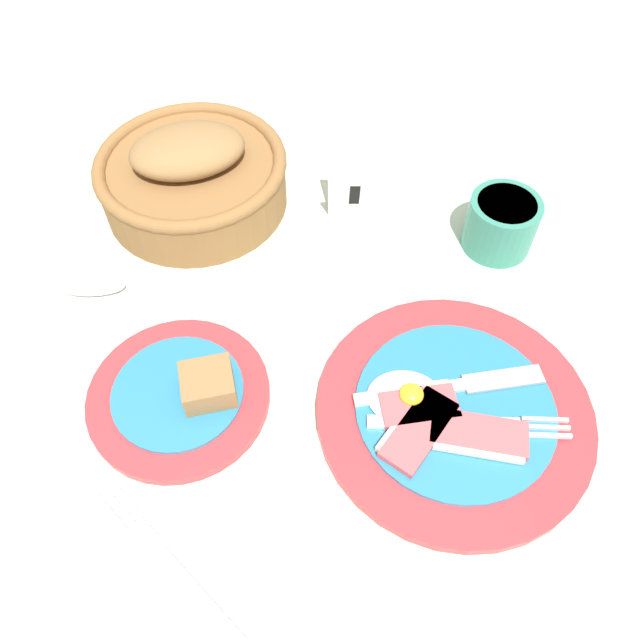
{
  "coord_description": "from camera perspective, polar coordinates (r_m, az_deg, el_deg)",
  "views": [
    {
      "loc": [
        -0.0,
        -0.29,
        0.53
      ],
      "look_at": [
        -0.02,
        0.09,
        0.02
      ],
      "focal_mm": 35.0,
      "sensor_mm": 36.0,
      "label": 1
    }
  ],
  "objects": [
    {
      "name": "ground_plane",
      "position": [
        0.61,
        1.14,
        -7.72
      ],
      "size": [
        3.0,
        3.0,
        0.0
      ],
      "primitive_type": "plane",
      "color": "#B7CCB7"
    },
    {
      "name": "bread_plate",
      "position": [
        0.62,
        -12.38,
        -6.73
      ],
      "size": [
        0.18,
        0.18,
        0.04
      ],
      "color": "red",
      "rests_on": "ground_plane"
    },
    {
      "name": "breakfast_plate",
      "position": [
        0.61,
        12.01,
        -8.18
      ],
      "size": [
        0.26,
        0.26,
        0.03
      ],
      "color": "red",
      "rests_on": "ground_plane"
    },
    {
      "name": "sugar_cup",
      "position": [
        0.74,
        16.31,
        8.55
      ],
      "size": [
        0.08,
        0.08,
        0.06
      ],
      "color": "#337F6B",
      "rests_on": "ground_plane"
    },
    {
      "name": "number_card",
      "position": [
        0.75,
        3.2,
        11.85
      ],
      "size": [
        0.06,
        0.05,
        0.07
      ],
      "rotation": [
        0.0,
        0.0,
        0.05
      ],
      "color": "white",
      "rests_on": "ground_plane"
    },
    {
      "name": "teaspoon_by_saucer",
      "position": [
        0.72,
        -17.87,
        2.93
      ],
      "size": [
        0.19,
        0.03,
        0.01
      ],
      "rotation": [
        0.0,
        0.0,
        3.22
      ],
      "color": "silver",
      "rests_on": "ground_plane"
    },
    {
      "name": "fork_on_cloth",
      "position": [
        0.56,
        -13.29,
        -21.04
      ],
      "size": [
        0.15,
        0.13,
        0.01
      ],
      "rotation": [
        0.0,
        0.0,
        2.42
      ],
      "color": "silver",
      "rests_on": "ground_plane"
    },
    {
      "name": "bread_basket",
      "position": [
        0.77,
        -11.49,
        12.83
      ],
      "size": [
        0.22,
        0.22,
        0.1
      ],
      "color": "brown",
      "rests_on": "ground_plane"
    }
  ]
}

